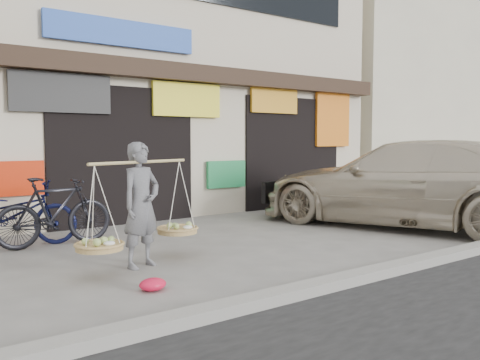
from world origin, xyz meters
TOP-DOWN VIEW (x-y plane):
  - ground at (0.00, 0.00)m, footprint 70.00×70.00m
  - kerb at (0.00, -2.00)m, footprint 70.00×0.25m
  - shophouse_block at (-0.00, 6.42)m, footprint 14.00×6.32m
  - neighbor_east at (13.50, 7.00)m, footprint 12.00×7.00m
  - street_vendor at (-1.23, 0.16)m, footprint 1.86×0.98m
  - bike_0 at (-2.27, 2.60)m, footprint 2.04×1.39m
  - bike_1 at (-1.75, 2.17)m, footprint 1.82×0.53m
  - suv at (4.25, 0.04)m, footprint 4.01×6.16m
  - red_bag at (-1.61, -0.88)m, footprint 0.31×0.25m

SIDE VIEW (x-z plane):
  - ground at x=0.00m, z-range 0.00..0.00m
  - kerb at x=0.00m, z-range 0.00..0.12m
  - red_bag at x=-1.61m, z-range 0.00..0.14m
  - bike_0 at x=-2.27m, z-range 0.00..1.01m
  - bike_1 at x=-1.75m, z-range 0.00..1.09m
  - street_vendor at x=-1.23m, z-range -0.06..1.57m
  - suv at x=4.25m, z-range 0.00..1.66m
  - neighbor_east at x=13.50m, z-range 0.00..6.40m
  - shophouse_block at x=0.00m, z-range -0.05..6.95m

